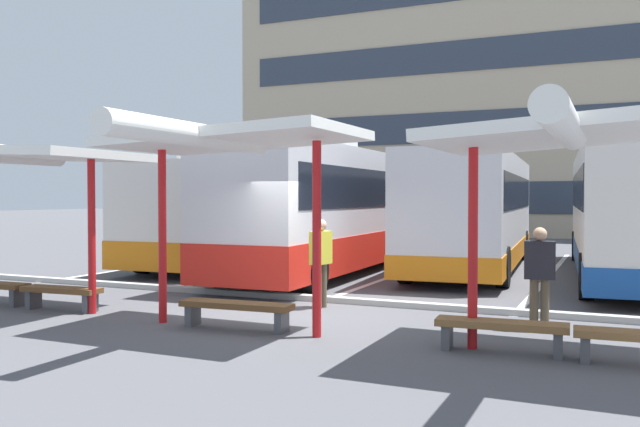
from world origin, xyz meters
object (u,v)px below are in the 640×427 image
(coach_bus_2, at_px, (474,211))
(waiting_passenger_1, at_px, (540,270))
(waiting_shelter_1, at_px, (227,143))
(coach_bus_0, at_px, (237,214))
(coach_bus_1, at_px, (338,211))
(waiting_shelter_0, at_px, (13,157))
(waiting_shelter_2, at_px, (571,137))
(coach_bus_3, at_px, (628,211))
(bench_2, at_px, (236,308))
(waiting_passenger_0, at_px, (321,256))
(bench_1, at_px, (61,293))
(bench_3, at_px, (501,329))

(coach_bus_2, bearing_deg, waiting_passenger_1, -72.16)
(waiting_shelter_1, bearing_deg, coach_bus_0, 120.44)
(coach_bus_1, relative_size, waiting_shelter_0, 2.50)
(waiting_shelter_1, bearing_deg, waiting_shelter_0, 178.17)
(waiting_shelter_2, bearing_deg, coach_bus_3, 85.47)
(bench_2, height_order, waiting_passenger_0, waiting_passenger_0)
(coach_bus_0, height_order, coach_bus_3, coach_bus_3)
(waiting_passenger_0, bearing_deg, waiting_passenger_1, -6.60)
(waiting_shelter_0, height_order, bench_1, waiting_shelter_0)
(waiting_shelter_0, height_order, bench_3, waiting_shelter_0)
(coach_bus_2, bearing_deg, waiting_passenger_0, -99.56)
(coach_bus_0, distance_m, coach_bus_2, 7.54)
(bench_1, relative_size, bench_3, 0.92)
(coach_bus_2, bearing_deg, bench_3, -76.84)
(coach_bus_3, bearing_deg, waiting_shelter_2, -94.53)
(bench_3, bearing_deg, waiting_shelter_0, -178.73)
(coach_bus_2, xyz_separation_m, waiting_passenger_0, (-1.37, -8.16, -0.73))
(bench_1, distance_m, waiting_shelter_1, 4.86)
(coach_bus_2, relative_size, bench_3, 6.04)
(coach_bus_0, height_order, bench_1, coach_bus_0)
(coach_bus_1, xyz_separation_m, waiting_passenger_1, (6.34, -6.58, -0.79))
(coach_bus_0, xyz_separation_m, coach_bus_1, (3.86, -0.70, 0.16))
(coach_bus_0, distance_m, waiting_passenger_0, 9.12)
(coach_bus_2, xyz_separation_m, bench_1, (-5.80, -10.48, -1.41))
(bench_2, distance_m, waiting_passenger_1, 5.04)
(bench_3, bearing_deg, waiting_shelter_2, -11.20)
(coach_bus_0, xyz_separation_m, coach_bus_3, (11.61, 1.05, 0.17))
(coach_bus_0, height_order, waiting_shelter_1, coach_bus_0)
(coach_bus_1, bearing_deg, coach_bus_3, 12.70)
(coach_bus_2, bearing_deg, bench_1, -118.99)
(coach_bus_0, height_order, waiting_shelter_0, coach_bus_0)
(bench_2, relative_size, waiting_passenger_0, 1.13)
(bench_3, bearing_deg, waiting_shelter_1, -175.16)
(coach_bus_1, height_order, bench_3, coach_bus_1)
(waiting_shelter_2, bearing_deg, waiting_shelter_1, -177.98)
(coach_bus_2, bearing_deg, waiting_shelter_1, -99.33)
(coach_bus_2, xyz_separation_m, bench_3, (2.47, -10.56, -1.41))
(coach_bus_1, distance_m, bench_2, 8.88)
(coach_bus_3, relative_size, waiting_shelter_2, 2.50)
(waiting_shelter_2, height_order, bench_3, waiting_shelter_2)
(coach_bus_3, distance_m, bench_1, 14.33)
(coach_bus_0, bearing_deg, waiting_shelter_1, -59.56)
(bench_1, xyz_separation_m, bench_3, (8.27, -0.08, 0.00))
(coach_bus_1, relative_size, bench_2, 6.26)
(waiting_shelter_1, distance_m, waiting_passenger_0, 3.45)
(waiting_shelter_0, distance_m, waiting_passenger_1, 9.92)
(waiting_passenger_1, bearing_deg, coach_bus_3, 80.36)
(coach_bus_0, relative_size, waiting_shelter_0, 2.10)
(coach_bus_0, height_order, coach_bus_1, coach_bus_1)
(bench_1, bearing_deg, coach_bus_1, 75.07)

